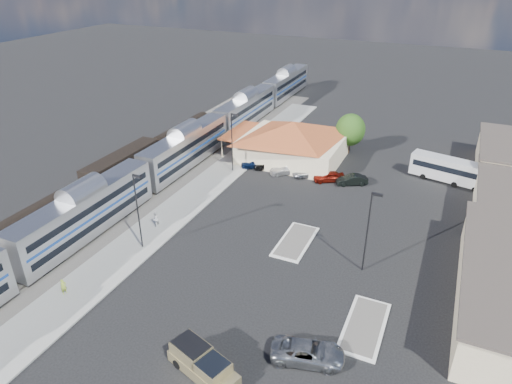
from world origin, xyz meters
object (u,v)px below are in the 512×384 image
at_px(station_depot, 292,140).
at_px(pickup_truck, 203,364).
at_px(suv, 308,352).
at_px(coach_bus, 451,169).

distance_m(station_depot, pickup_truck, 42.92).
bearing_deg(station_depot, suv, -67.95).
distance_m(station_depot, suv, 40.50).
bearing_deg(pickup_truck, station_depot, 29.34).
distance_m(station_depot, coach_bus, 23.25).
bearing_deg(suv, pickup_truck, 109.43).
bearing_deg(suv, station_depot, 7.86).
relative_size(pickup_truck, suv, 1.09).
height_order(station_depot, pickup_truck, station_depot).
xyz_separation_m(pickup_truck, suv, (6.88, 4.57, -0.17)).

